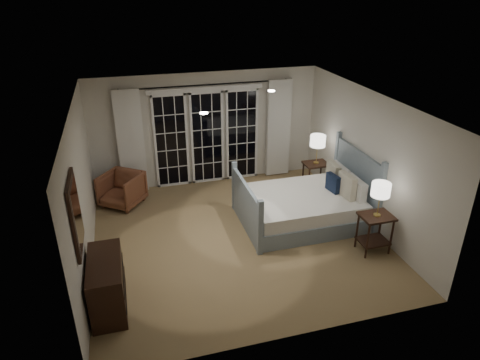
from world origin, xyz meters
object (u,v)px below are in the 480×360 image
object	(u,v)px
armchair	(122,190)
nightstand_right	(315,173)
bed	(305,205)
lamp_left	(381,190)
nightstand_left	(375,227)
lamp_right	(318,141)
dresser	(107,284)

from	to	relation	value
armchair	nightstand_right	bearing A→B (deg)	30.60
bed	lamp_left	bearing A→B (deg)	-59.95
lamp_left	nightstand_left	bearing A→B (deg)	0.00
bed	lamp_right	distance (m)	1.58
bed	lamp_right	size ratio (longest dim) A/B	3.63
nightstand_right	lamp_right	xyz separation A→B (m)	(-0.00, 0.00, 0.73)
bed	nightstand_left	xyz separation A→B (m)	(0.73, -1.25, 0.13)
nightstand_right	lamp_right	world-z (taller)	lamp_right
nightstand_left	armchair	xyz separation A→B (m)	(-4.08, 2.87, -0.11)
nightstand_left	nightstand_right	xyz separation A→B (m)	(0.01, 2.39, -0.02)
nightstand_left	armchair	distance (m)	4.99
lamp_left	dresser	bearing A→B (deg)	-177.23
nightstand_left	armchair	world-z (taller)	armchair
lamp_left	lamp_right	bearing A→B (deg)	89.84
bed	nightstand_left	size ratio (longest dim) A/B	3.29
nightstand_right	armchair	distance (m)	4.12
armchair	dresser	bearing A→B (deg)	-58.08
lamp_right	dresser	world-z (taller)	lamp_right
nightstand_left	lamp_right	size ratio (longest dim) A/B	1.10
dresser	nightstand_left	bearing A→B (deg)	2.77
nightstand_left	lamp_right	distance (m)	2.49
bed	armchair	xyz separation A→B (m)	(-3.36, 1.61, 0.01)
armchair	dresser	xyz separation A→B (m)	(-0.29, -3.08, 0.04)
nightstand_right	lamp_left	distance (m)	2.50
lamp_right	armchair	distance (m)	4.20
lamp_left	lamp_right	distance (m)	2.39
bed	dresser	world-z (taller)	bed
nightstand_right	lamp_right	distance (m)	0.73
nightstand_right	armchair	xyz separation A→B (m)	(-4.09, 0.48, -0.09)
bed	armchair	distance (m)	3.72
nightstand_right	armchair	world-z (taller)	armchair
nightstand_right	bed	bearing A→B (deg)	-122.80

